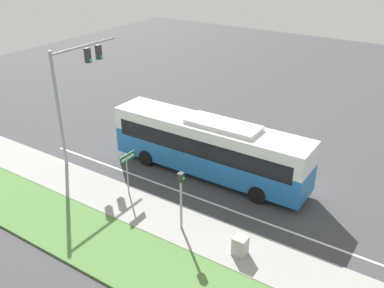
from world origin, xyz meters
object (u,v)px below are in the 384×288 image
(street_sign, at_px, (128,166))
(signal_gantry, at_px, (74,82))
(pedestrian_signal, at_px, (181,192))
(bus, at_px, (209,145))
(utility_cabinet, at_px, (240,246))

(street_sign, bearing_deg, signal_gantry, 72.05)
(signal_gantry, relative_size, pedestrian_signal, 2.26)
(bus, height_order, pedestrian_signal, bus)
(bus, relative_size, pedestrian_signal, 3.81)
(signal_gantry, bearing_deg, street_sign, -107.95)
(signal_gantry, height_order, street_sign, signal_gantry)
(bus, xyz_separation_m, pedestrian_signal, (-5.36, -1.73, 0.21))
(pedestrian_signal, xyz_separation_m, street_sign, (1.02, 4.24, -0.38))
(bus, relative_size, signal_gantry, 1.69)
(street_sign, bearing_deg, utility_cabinet, -98.62)
(bus, bearing_deg, street_sign, 149.89)
(signal_gantry, relative_size, utility_cabinet, 8.07)
(signal_gantry, xyz_separation_m, pedestrian_signal, (-2.80, -9.73, -2.92))
(pedestrian_signal, distance_m, utility_cabinet, 3.67)
(signal_gantry, relative_size, street_sign, 2.82)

